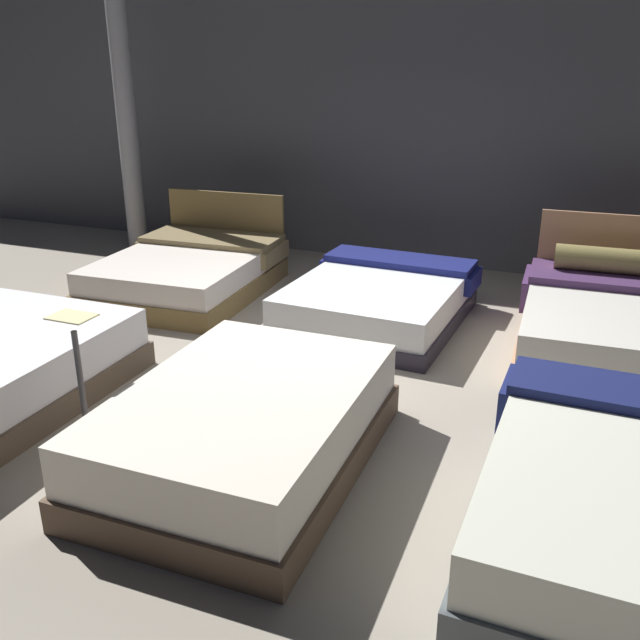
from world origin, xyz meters
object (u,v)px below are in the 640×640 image
object	(u,v)px
bed_4	(378,300)
support_pillar	(126,116)
bed_5	(614,320)
bed_3	(189,271)
price_sign	(83,395)
bed_1	(246,427)
bed_2	(633,504)

from	to	relation	value
bed_4	support_pillar	bearing A→B (deg)	162.34
bed_5	bed_3	bearing A→B (deg)	178.56
bed_5	price_sign	distance (m)	4.50
bed_1	bed_3	world-z (taller)	bed_3
bed_1	bed_3	xyz separation A→B (m)	(-2.22, 2.85, -0.02)
bed_1	bed_4	distance (m)	2.77
price_sign	support_pillar	bearing A→B (deg)	122.36
bed_2	bed_5	xyz separation A→B (m)	(-0.12, 2.86, 0.01)
bed_3	bed_2	bearing A→B (deg)	-35.14
bed_3	bed_4	world-z (taller)	bed_3
bed_3	support_pillar	bearing A→B (deg)	138.18
bed_4	price_sign	size ratio (longest dim) A/B	2.19
support_pillar	price_sign	bearing A→B (deg)	-57.64
bed_1	bed_5	distance (m)	3.63
support_pillar	bed_1	bearing A→B (deg)	-47.06
bed_4	price_sign	xyz separation A→B (m)	(-1.13, -2.93, 0.13)
bed_1	bed_2	world-z (taller)	bed_2
price_sign	bed_4	bearing A→B (deg)	69.00
bed_3	support_pillar	size ratio (longest dim) A/B	0.62
bed_4	bed_2	bearing A→B (deg)	-47.86
bed_2	bed_3	size ratio (longest dim) A/B	0.99
bed_1	bed_2	bearing A→B (deg)	0.88
bed_2	price_sign	world-z (taller)	price_sign
bed_5	bed_1	bearing A→B (deg)	-128.61
bed_3	bed_5	world-z (taller)	bed_5
bed_3	bed_5	xyz separation A→B (m)	(4.36, 0.08, 0.02)
bed_1	bed_4	size ratio (longest dim) A/B	1.05
bed_3	price_sign	bearing A→B (deg)	-73.46
support_pillar	bed_4	bearing A→B (deg)	-19.83
bed_3	price_sign	distance (m)	3.20
support_pillar	bed_2	bearing A→B (deg)	-33.74
bed_4	price_sign	distance (m)	3.14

